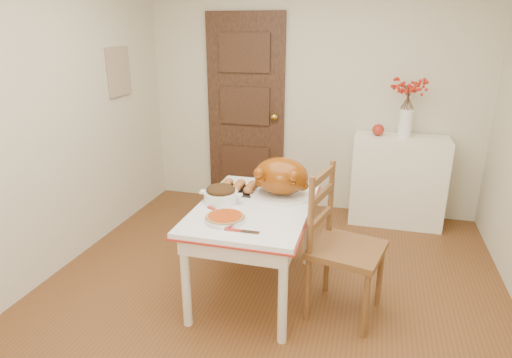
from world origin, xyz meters
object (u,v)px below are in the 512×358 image
(kitchen_table, at_px, (254,249))
(chair_oak, at_px, (347,246))
(turkey_platter, at_px, (281,178))
(pumpkin_pie, at_px, (225,217))
(sideboard, at_px, (397,181))

(kitchen_table, height_order, chair_oak, chair_oak)
(chair_oak, height_order, turkey_platter, chair_oak)
(kitchen_table, distance_m, chair_oak, 0.70)
(chair_oak, height_order, pumpkin_pie, chair_oak)
(chair_oak, xyz_separation_m, pumpkin_pie, (-0.78, -0.22, 0.21))
(sideboard, relative_size, turkey_platter, 1.91)
(chair_oak, distance_m, turkey_platter, 0.69)
(sideboard, height_order, turkey_platter, turkey_platter)
(turkey_platter, xyz_separation_m, pumpkin_pie, (-0.26, -0.52, -0.12))
(turkey_platter, bearing_deg, pumpkin_pie, -125.06)
(kitchen_table, relative_size, turkey_platter, 2.50)
(kitchen_table, xyz_separation_m, turkey_platter, (0.15, 0.21, 0.50))
(sideboard, xyz_separation_m, chair_oak, (-0.38, -1.67, 0.07))
(sideboard, distance_m, pumpkin_pie, 2.24)
(chair_oak, relative_size, pumpkin_pie, 3.98)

